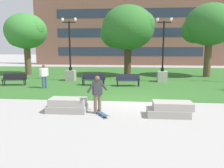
{
  "coord_description": "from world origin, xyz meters",
  "views": [
    {
      "loc": [
        0.07,
        -11.72,
        2.98
      ],
      "look_at": [
        -0.8,
        -1.4,
        1.2
      ],
      "focal_mm": 35.0,
      "sensor_mm": 36.0,
      "label": 1
    }
  ],
  "objects_px": {
    "concrete_block_left": "(170,109)",
    "park_bench_far_left": "(15,79)",
    "skateboard": "(102,114)",
    "park_bench_far_right": "(94,79)",
    "lamp_post_right": "(71,68)",
    "park_bench_near_left": "(128,79)",
    "lamp_post_left": "(162,69)",
    "person_skateboarder": "(97,92)",
    "concrete_block_center": "(68,105)",
    "person_bystander_near_lawn": "(44,75)"
  },
  "relations": [
    {
      "from": "lamp_post_left",
      "to": "lamp_post_right",
      "type": "distance_m",
      "value": 7.95
    },
    {
      "from": "park_bench_far_left",
      "to": "park_bench_near_left",
      "type": "bearing_deg",
      "value": 2.53
    },
    {
      "from": "concrete_block_left",
      "to": "park_bench_far_right",
      "type": "xyz_separation_m",
      "value": [
        -4.55,
        7.2,
        0.23
      ]
    },
    {
      "from": "park_bench_far_left",
      "to": "lamp_post_right",
      "type": "bearing_deg",
      "value": 36.07
    },
    {
      "from": "park_bench_far_left",
      "to": "lamp_post_right",
      "type": "relative_size",
      "value": 0.34
    },
    {
      "from": "concrete_block_left",
      "to": "park_bench_far_left",
      "type": "height_order",
      "value": "park_bench_far_left"
    },
    {
      "from": "concrete_block_left",
      "to": "park_bench_far_left",
      "type": "bearing_deg",
      "value": 147.69
    },
    {
      "from": "skateboard",
      "to": "park_bench_far_right",
      "type": "relative_size",
      "value": 0.52
    },
    {
      "from": "skateboard",
      "to": "lamp_post_left",
      "type": "distance_m",
      "value": 10.44
    },
    {
      "from": "concrete_block_center",
      "to": "park_bench_far_right",
      "type": "relative_size",
      "value": 0.98
    },
    {
      "from": "park_bench_far_right",
      "to": "concrete_block_center",
      "type": "bearing_deg",
      "value": -90.42
    },
    {
      "from": "person_bystander_near_lawn",
      "to": "park_bench_near_left",
      "type": "bearing_deg",
      "value": 13.22
    },
    {
      "from": "concrete_block_left",
      "to": "skateboard",
      "type": "xyz_separation_m",
      "value": [
        -2.93,
        -0.18,
        -0.22
      ]
    },
    {
      "from": "concrete_block_left",
      "to": "lamp_post_right",
      "type": "relative_size",
      "value": 0.35
    },
    {
      "from": "park_bench_near_left",
      "to": "park_bench_far_left",
      "type": "height_order",
      "value": "same"
    },
    {
      "from": "concrete_block_left",
      "to": "lamp_post_left",
      "type": "distance_m",
      "value": 9.53
    },
    {
      "from": "park_bench_near_left",
      "to": "lamp_post_left",
      "type": "height_order",
      "value": "lamp_post_left"
    },
    {
      "from": "skateboard",
      "to": "lamp_post_left",
      "type": "xyz_separation_m",
      "value": [
        3.91,
        9.63,
        1.02
      ]
    },
    {
      "from": "lamp_post_left",
      "to": "person_bystander_near_lawn",
      "type": "relative_size",
      "value": 3.17
    },
    {
      "from": "skateboard",
      "to": "person_bystander_near_lawn",
      "type": "relative_size",
      "value": 0.56
    },
    {
      "from": "skateboard",
      "to": "park_bench_near_left",
      "type": "xyz_separation_m",
      "value": [
        1.03,
        7.32,
        0.45
      ]
    },
    {
      "from": "lamp_post_right",
      "to": "person_bystander_near_lawn",
      "type": "distance_m",
      "value": 3.83
    },
    {
      "from": "lamp_post_right",
      "to": "person_bystander_near_lawn",
      "type": "relative_size",
      "value": 3.21
    },
    {
      "from": "concrete_block_left",
      "to": "lamp_post_right",
      "type": "bearing_deg",
      "value": 126.43
    },
    {
      "from": "park_bench_far_right",
      "to": "skateboard",
      "type": "bearing_deg",
      "value": -77.61
    },
    {
      "from": "person_skateboarder",
      "to": "lamp_post_left",
      "type": "distance_m",
      "value": 10.18
    },
    {
      "from": "concrete_block_center",
      "to": "park_bench_far_left",
      "type": "distance_m",
      "value": 8.88
    },
    {
      "from": "park_bench_near_left",
      "to": "lamp_post_right",
      "type": "distance_m",
      "value": 5.6
    },
    {
      "from": "lamp_post_left",
      "to": "person_skateboarder",
      "type": "bearing_deg",
      "value": -114.12
    },
    {
      "from": "concrete_block_center",
      "to": "lamp_post_right",
      "type": "relative_size",
      "value": 0.33
    },
    {
      "from": "lamp_post_left",
      "to": "lamp_post_right",
      "type": "height_order",
      "value": "lamp_post_right"
    },
    {
      "from": "concrete_block_left",
      "to": "park_bench_near_left",
      "type": "relative_size",
      "value": 1.03
    },
    {
      "from": "person_bystander_near_lawn",
      "to": "park_bench_far_left",
      "type": "bearing_deg",
      "value": 160.01
    },
    {
      "from": "concrete_block_left",
      "to": "person_skateboarder",
      "type": "distance_m",
      "value": 3.26
    },
    {
      "from": "park_bench_far_left",
      "to": "lamp_post_left",
      "type": "xyz_separation_m",
      "value": [
        11.65,
        2.7,
        0.57
      ]
    },
    {
      "from": "lamp_post_right",
      "to": "person_bystander_near_lawn",
      "type": "xyz_separation_m",
      "value": [
        -0.91,
        -3.71,
        -0.14
      ]
    },
    {
      "from": "concrete_block_center",
      "to": "park_bench_near_left",
      "type": "xyz_separation_m",
      "value": [
        2.7,
        6.87,
        0.23
      ]
    },
    {
      "from": "person_skateboarder",
      "to": "park_bench_far_right",
      "type": "distance_m",
      "value": 7.19
    },
    {
      "from": "concrete_block_left",
      "to": "concrete_block_center",
      "type": "bearing_deg",
      "value": 176.62
    },
    {
      "from": "person_skateboarder",
      "to": "park_bench_far_right",
      "type": "bearing_deg",
      "value": 100.97
    },
    {
      "from": "skateboard",
      "to": "park_bench_far_right",
      "type": "bearing_deg",
      "value": 102.39
    },
    {
      "from": "person_bystander_near_lawn",
      "to": "lamp_post_right",
      "type": "bearing_deg",
      "value": 76.28
    },
    {
      "from": "concrete_block_center",
      "to": "person_bystander_near_lawn",
      "type": "height_order",
      "value": "person_bystander_near_lawn"
    },
    {
      "from": "person_skateboarder",
      "to": "skateboard",
      "type": "distance_m",
      "value": 0.98
    },
    {
      "from": "skateboard",
      "to": "park_bench_far_left",
      "type": "distance_m",
      "value": 10.4
    },
    {
      "from": "concrete_block_center",
      "to": "concrete_block_left",
      "type": "xyz_separation_m",
      "value": [
        4.6,
        -0.27,
        0.0
      ]
    },
    {
      "from": "park_bench_near_left",
      "to": "person_bystander_near_lawn",
      "type": "relative_size",
      "value": 1.08
    },
    {
      "from": "concrete_block_center",
      "to": "lamp_post_right",
      "type": "bearing_deg",
      "value": 104.49
    },
    {
      "from": "park_bench_far_left",
      "to": "lamp_post_right",
      "type": "height_order",
      "value": "lamp_post_right"
    },
    {
      "from": "concrete_block_left",
      "to": "park_bench_far_left",
      "type": "xyz_separation_m",
      "value": [
        -10.67,
        6.75,
        0.23
      ]
    }
  ]
}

